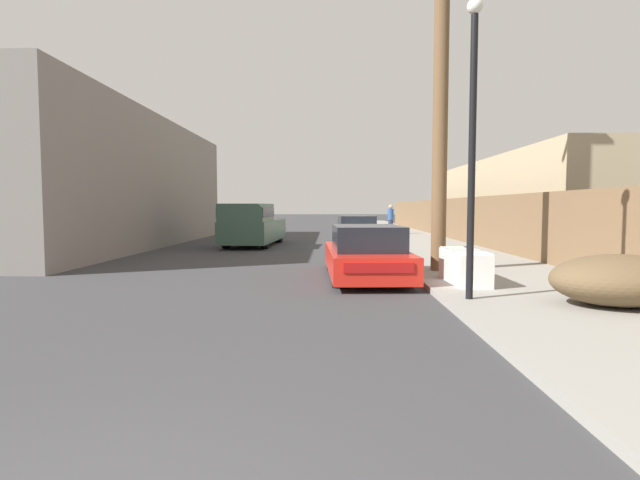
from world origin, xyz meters
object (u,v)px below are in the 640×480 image
(discarded_fridge, at_px, (464,266))
(pickup_truck, at_px, (252,225))
(parked_sports_car_red, at_px, (366,254))
(pedestrian, at_px, (391,219))
(street_lamp, at_px, (473,128))
(utility_pole, at_px, (441,102))
(car_parked_mid, at_px, (356,231))
(brush_pile, at_px, (620,280))

(discarded_fridge, height_order, pickup_truck, pickup_truck)
(discarded_fridge, bearing_deg, parked_sports_car_red, 143.56)
(pedestrian, bearing_deg, street_lamp, -93.19)
(utility_pole, bearing_deg, pedestrian, 87.11)
(street_lamp, bearing_deg, utility_pole, 85.53)
(pickup_truck, bearing_deg, parked_sports_car_red, 116.70)
(pickup_truck, bearing_deg, car_parked_mid, -168.66)
(discarded_fridge, relative_size, brush_pile, 0.85)
(discarded_fridge, bearing_deg, utility_pole, 92.59)
(parked_sports_car_red, height_order, pickup_truck, pickup_truck)
(utility_pole, xyz_separation_m, pedestrian, (0.83, 16.52, -3.24))
(utility_pole, relative_size, pedestrian, 4.77)
(street_lamp, relative_size, brush_pile, 2.31)
(parked_sports_car_red, distance_m, street_lamp, 4.34)
(discarded_fridge, bearing_deg, pedestrian, 87.33)
(street_lamp, distance_m, brush_pile, 3.36)
(street_lamp, xyz_separation_m, brush_pile, (2.21, -0.57, -2.46))
(parked_sports_car_red, xyz_separation_m, pickup_truck, (-4.16, 9.52, 0.33))
(brush_pile, bearing_deg, car_parked_mid, 103.81)
(car_parked_mid, bearing_deg, street_lamp, -87.46)
(discarded_fridge, xyz_separation_m, utility_pole, (-0.11, 2.00, 3.76))
(discarded_fridge, height_order, parked_sports_car_red, parked_sports_car_red)
(pickup_truck, height_order, pedestrian, same)
(discarded_fridge, distance_m, pickup_truck, 12.53)
(parked_sports_car_red, bearing_deg, pedestrian, 78.67)
(discarded_fridge, xyz_separation_m, parked_sports_car_red, (-1.94, 1.41, 0.11))
(utility_pole, distance_m, pedestrian, 16.86)
(utility_pole, relative_size, brush_pile, 3.73)
(parked_sports_car_red, xyz_separation_m, brush_pile, (3.75, -3.83, -0.04))
(street_lamp, bearing_deg, car_parked_mid, 95.23)
(discarded_fridge, height_order, utility_pole, utility_pole)
(car_parked_mid, xyz_separation_m, pickup_truck, (-4.47, -0.65, 0.29))
(parked_sports_car_red, distance_m, pedestrian, 17.33)
(car_parked_mid, distance_m, pedestrian, 7.35)
(parked_sports_car_red, relative_size, utility_pole, 0.59)
(street_lamp, distance_m, pedestrian, 20.51)
(discarded_fridge, height_order, car_parked_mid, car_parked_mid)
(street_lamp, bearing_deg, brush_pile, -14.44)
(car_parked_mid, bearing_deg, utility_pole, -83.61)
(car_parked_mid, distance_m, brush_pile, 14.41)
(street_lamp, height_order, pedestrian, street_lamp)
(discarded_fridge, relative_size, parked_sports_car_red, 0.39)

